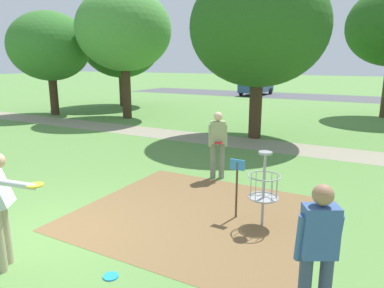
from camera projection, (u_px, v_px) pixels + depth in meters
The scene contains 13 objects.
ground_plane at pixel (43, 236), 6.01m from camera, with size 160.00×160.00×0.00m, color #5B8942.
dirt_tee_pad at pixel (198, 214), 6.86m from camera, with size 4.51×4.05×0.01m, color brown.
disc_golf_basket at pixel (261, 186), 6.26m from camera, with size 0.98×0.58×1.39m.
player_foreground_watching at pixel (218, 141), 8.79m from camera, with size 0.49×0.45×1.71m.
player_waiting_left at pixel (318, 251), 3.68m from camera, with size 0.49×0.45×1.71m.
frisbee_by_tee at pixel (111, 276), 4.86m from camera, with size 0.21×0.21×0.02m, color #1E93DB.
tree_mid_center at pixel (121, 44), 22.94m from camera, with size 5.17×5.17×6.29m.
tree_mid_right at pixel (49, 47), 19.03m from camera, with size 4.34×4.34×5.59m.
tree_far_left at pixel (259, 28), 12.92m from camera, with size 5.13×5.13×6.33m.
tree_far_center at pixel (124, 30), 17.65m from camera, with size 4.80×4.80×6.53m.
parking_lot_strip at pixel (320, 97), 29.77m from camera, with size 36.00×6.00×0.01m, color #4C4C51.
parked_car_leftmost at pixel (256, 85), 31.51m from camera, with size 2.14×4.28×1.84m.
gravel_path at pixel (231, 141), 13.16m from camera, with size 40.00×1.77×0.00m, color gray.
Camera 1 is at (4.88, -3.58, 2.91)m, focal length 32.81 mm.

